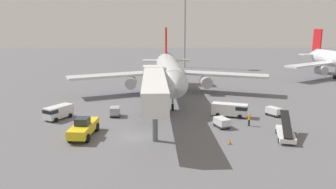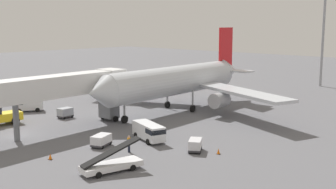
# 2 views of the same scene
# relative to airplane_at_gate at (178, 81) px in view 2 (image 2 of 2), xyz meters

# --- Properties ---
(ground_plane) EXTENTS (300.00, 300.00, 0.00)m
(ground_plane) POSITION_rel_airplane_at_gate_xyz_m (-4.01, -24.94, -4.84)
(ground_plane) COLOR slate
(airplane_at_gate) EXTENTS (40.41, 35.69, 13.12)m
(airplane_at_gate) POSITION_rel_airplane_at_gate_xyz_m (0.00, 0.00, 0.00)
(airplane_at_gate) COLOR silver
(airplane_at_gate) RESTS_ON ground
(jet_bridge) EXTENTS (4.32, 22.87, 7.38)m
(jet_bridge) POSITION_rel_airplane_at_gate_xyz_m (-2.10, -20.17, 0.77)
(jet_bridge) COLOR silver
(jet_bridge) RESTS_ON ground
(belt_loader_truck) EXTENTS (3.18, 6.17, 2.94)m
(belt_loader_truck) POSITION_rel_airplane_at_gate_xyz_m (14.67, -25.67, -4.09)
(belt_loader_truck) COLOR white
(belt_loader_truck) RESTS_ON ground
(service_van_outer_right) EXTENTS (3.91, 4.76, 2.01)m
(service_van_outer_right) POSITION_rel_airplane_at_gate_xyz_m (-16.82, -17.05, -3.68)
(service_van_outer_right) COLOR silver
(service_van_outer_right) RESTS_ON ground
(service_van_rear_right) EXTENTS (5.70, 3.38, 2.05)m
(service_van_rear_right) POSITION_rel_airplane_at_gate_xyz_m (9.53, -15.72, -3.66)
(service_van_rear_right) COLOR white
(service_van_rear_right) RESTS_ON ground
(baggage_cart_near_center) EXTENTS (2.33, 2.62, 1.35)m
(baggage_cart_near_center) POSITION_rel_airplane_at_gate_xyz_m (16.31, -15.31, -4.08)
(baggage_cart_near_center) COLOR #38383D
(baggage_cart_near_center) RESTS_ON ground
(baggage_cart_mid_center) EXTENTS (2.24, 2.81, 1.34)m
(baggage_cart_mid_center) POSITION_rel_airplane_at_gate_xyz_m (7.31, -21.15, -4.09)
(baggage_cart_mid_center) COLOR #38383D
(baggage_cart_mid_center) RESTS_ON ground
(baggage_cart_near_right) EXTENTS (1.61, 2.14, 1.49)m
(baggage_cart_near_right) POSITION_rel_airplane_at_gate_xyz_m (-8.41, -15.61, -4.01)
(baggage_cart_near_right) COLOR #38383D
(baggage_cart_near_right) RESTS_ON ground
(ground_crew_worker_foreground) EXTENTS (0.49, 0.49, 1.86)m
(ground_crew_worker_foreground) POSITION_rel_airplane_at_gate_xyz_m (11.28, -20.48, -3.85)
(ground_crew_worker_foreground) COLOR #1E2333
(ground_crew_worker_foreground) RESTS_ON ground
(safety_cone_alpha) EXTENTS (0.40, 0.40, 0.61)m
(safety_cone_alpha) POSITION_rel_airplane_at_gate_xyz_m (18.73, -14.34, -4.54)
(safety_cone_alpha) COLOR black
(safety_cone_alpha) RESTS_ON ground
(safety_cone_bravo) EXTENTS (0.40, 0.40, 0.61)m
(safety_cone_bravo) POSITION_rel_airplane_at_gate_xyz_m (7.27, -27.69, -4.53)
(safety_cone_bravo) COLOR black
(safety_cone_bravo) RESTS_ON ground
(apron_light_mast) EXTENTS (2.40, 2.40, 24.53)m
(apron_light_mast) POSITION_rel_airplane_at_gate_xyz_m (5.13, 41.84, 12.30)
(apron_light_mast) COLOR #93969B
(apron_light_mast) RESTS_ON ground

